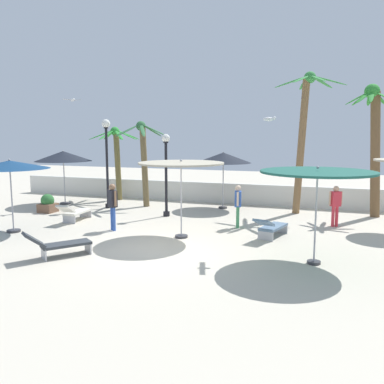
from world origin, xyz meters
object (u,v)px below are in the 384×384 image
Objects in this scene: patio_umbrella_2 at (223,158)px; guest_2 at (336,202)px; lounge_chair_2 at (58,244)px; palm_tree_3 at (117,153)px; guest_0 at (238,202)px; patio_umbrella_1 at (63,156)px; guest_1 at (113,202)px; palm_tree_0 at (304,128)px; lounge_chair_0 at (271,226)px; lounge_chair_1 at (74,212)px; palm_tree_1 at (143,152)px; seagull_1 at (269,119)px; patio_umbrella_4 at (10,165)px; patio_umbrella_0 at (318,174)px; seagull_0 at (72,100)px; patio_umbrella_3 at (181,166)px; palm_tree_2 at (374,137)px; lamp_post_0 at (166,167)px; planter at (48,204)px; lamp_post_1 at (107,151)px.

patio_umbrella_2 reaches higher than guest_2.
palm_tree_3 is at bearing 110.15° from lounge_chair_2.
patio_umbrella_2 is 1.67× the size of guest_0.
patio_umbrella_1 is at bearing 166.31° from guest_0.
guest_2 is at bearing 23.55° from guest_1.
palm_tree_0 is (3.67, -0.09, 1.40)m from patio_umbrella_2.
lounge_chair_0 is 1.10× the size of guest_1.
palm_tree_1 is at bearing 75.27° from lounge_chair_1.
patio_umbrella_1 is at bearing 155.96° from seagull_1.
lounge_chair_0 is 1.92m from guest_0.
palm_tree_1 is 8.99m from lounge_chair_2.
palm_tree_3 is (-0.14, 7.91, 0.12)m from patio_umbrella_4.
patio_umbrella_0 is at bearing -1.28° from patio_umbrella_4.
patio_umbrella_4 is at bearing -156.01° from guest_0.
palm_tree_1 is 4.19m from seagull_0.
lounge_chair_1 is 10.44m from guest_2.
seagull_0 reaches higher than patio_umbrella_0.
seagull_1 reaches higher than patio_umbrella_3.
palm_tree_0 is at bearing 29.20° from lounge_chair_1.
guest_1 reaches higher than lounge_chair_0.
guest_1 is at bearing -147.06° from palm_tree_2.
palm_tree_0 reaches higher than seagull_0.
palm_tree_2 reaches higher than patio_umbrella_3.
lamp_post_0 is at bearing 143.31° from patio_umbrella_0.
guest_1 is at bearing -104.90° from lamp_post_0.
palm_tree_3 reaches higher than lounge_chair_2.
palm_tree_0 reaches higher than palm_tree_1.
lounge_chair_2 is (-0.64, -6.62, -1.77)m from lamp_post_0.
seagull_1 reaches higher than lamp_post_0.
palm_tree_1 is 2.87m from lamp_post_0.
palm_tree_2 is 13.45m from lounge_chair_2.
patio_umbrella_2 is at bearing 91.00° from patio_umbrella_3.
planter reaches higher than lounge_chair_2.
patio_umbrella_0 is 1.60× the size of lounge_chair_0.
lamp_post_0 is 4.20× the size of planter.
patio_umbrella_0 is 7.61m from lounge_chair_2.
patio_umbrella_0 is at bearing -104.35° from palm_tree_2.
palm_tree_3 is at bearing 50.10° from patio_umbrella_1.
seagull_1 reaches higher than guest_0.
guest_0 is (1.61, -3.84, -1.45)m from patio_umbrella_2.
patio_umbrella_2 is at bearing 65.22° from guest_1.
palm_tree_0 is (11.64, 1.42, 1.40)m from patio_umbrella_1.
palm_tree_0 is 6.31m from lamp_post_0.
patio_umbrella_4 is at bearing -97.19° from lamp_post_1.
patio_umbrella_1 is 14.67m from palm_tree_2.
patio_umbrella_0 is at bearing -18.53° from patio_umbrella_3.
patio_umbrella_1 is 9.74m from lounge_chair_2.
patio_umbrella_2 is 0.64× the size of lamp_post_1.
lounge_chair_1 is 6.72m from guest_0.
palm_tree_2 reaches higher than guest_0.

